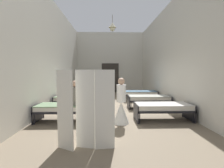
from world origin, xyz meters
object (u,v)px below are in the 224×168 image
nurse_far_aisle (108,93)px  patient_seated_primary (89,86)px  bed_right_row_2 (140,93)px  patient_seated_secondary (75,96)px  nurse_mid_aisle (103,96)px  bed_left_row_2 (83,93)px  potted_plant (110,84)px  bed_left_row_1 (76,99)px  bed_left_row_0 (65,108)px  bed_right_row_1 (149,99)px  bed_right_row_0 (163,108)px  privacy_screen (85,110)px  nurse_near_aisle (121,107)px

nurse_far_aisle → patient_seated_primary: 1.31m
bed_right_row_2 → patient_seated_secondary: size_ratio=2.37×
nurse_mid_aisle → bed_right_row_2: bearing=-21.8°
bed_left_row_2 → potted_plant: (1.67, 3.05, 0.29)m
bed_left_row_1 → patient_seated_secondary: patient_seated_secondary is taller
bed_right_row_2 → bed_left_row_0: bearing=-131.2°
bed_left_row_2 → nurse_mid_aisle: 1.92m
patient_seated_primary → potted_plant: 3.27m
bed_right_row_1 → patient_seated_secondary: 3.57m
potted_plant → patient_seated_primary: bearing=-113.8°
bed_right_row_0 → nurse_mid_aisle: bearing=132.8°
bed_left_row_2 → bed_right_row_2: (3.33, 0.00, 0.00)m
bed_right_row_0 → nurse_far_aisle: nurse_far_aisle is taller
patient_seated_primary → privacy_screen: 5.89m
patient_seated_secondary → bed_right_row_0: bearing=0.4°
bed_right_row_0 → nurse_far_aisle: bearing=119.8°
bed_right_row_0 → patient_seated_primary: 4.90m
bed_right_row_2 → bed_right_row_1: bearing=-90.0°
bed_right_row_0 → nurse_far_aisle: 3.76m
nurse_mid_aisle → bed_right_row_1: bearing=-67.6°
bed_right_row_1 → bed_left_row_1: bearing=180.0°
bed_right_row_2 → nurse_near_aisle: bearing=-109.7°
nurse_mid_aisle → patient_seated_primary: 1.81m
bed_left_row_2 → bed_left_row_1: bearing=-90.0°
bed_right_row_1 → patient_seated_primary: 3.60m
privacy_screen → bed_right_row_1: bearing=70.3°
bed_right_row_0 → potted_plant: bearing=103.7°
bed_right_row_0 → bed_left_row_1: (-3.33, 1.90, 0.00)m
bed_right_row_0 → bed_left_row_1: same height
nurse_mid_aisle → nurse_far_aisle: size_ratio=1.00×
bed_right_row_1 → potted_plant: potted_plant is taller
bed_left_row_0 → patient_seated_primary: size_ratio=2.37×
bed_left_row_1 → nurse_near_aisle: bearing=-49.5°
nurse_mid_aisle → potted_plant: bearing=27.3°
bed_left_row_1 → nurse_mid_aisle: 1.27m
bed_right_row_1 → bed_left_row_2: same height
patient_seated_primary → potted_plant: (1.32, 2.99, -0.14)m
bed_right_row_1 → patient_seated_primary: bearing=146.6°
bed_left_row_2 → nurse_far_aisle: nurse_far_aisle is taller
nurse_far_aisle → privacy_screen: (-0.51, -5.26, 0.32)m
bed_left_row_0 → nurse_far_aisle: (1.46, 3.26, 0.09)m
bed_right_row_2 → nurse_far_aisle: size_ratio=1.28×
patient_seated_primary → privacy_screen: privacy_screen is taller
bed_left_row_0 → bed_left_row_1: size_ratio=1.00×
nurse_near_aisle → potted_plant: nurse_near_aisle is taller
bed_left_row_1 → privacy_screen: 4.03m
bed_right_row_1 → privacy_screen: privacy_screen is taller
bed_left_row_2 → potted_plant: potted_plant is taller
bed_left_row_0 → bed_left_row_2: bearing=90.0°
bed_right_row_2 → nurse_near_aisle: nurse_near_aisle is taller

